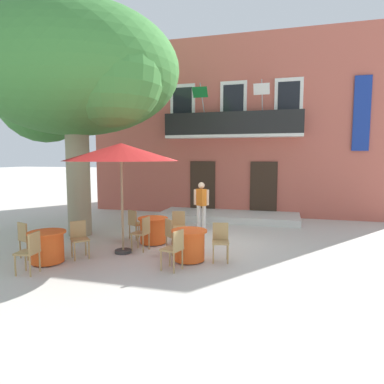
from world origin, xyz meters
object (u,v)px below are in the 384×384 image
Objects in this scene: plane_tree at (73,77)px; cafe_table_middle at (189,245)px; cafe_chair_near_tree_2 at (27,237)px; cafe_chair_middle_0 at (175,247)px; cafe_chair_near_tree_1 at (79,237)px; cafe_table_near_tree at (47,247)px; cafe_umbrella at (121,153)px; cafe_chair_front_1 at (135,222)px; cafe_chair_middle_1 at (220,239)px; cafe_table_front at (153,230)px; pedestrian_near_entrance at (201,203)px; cafe_chair_front_2 at (143,231)px; cafe_chair_near_tree_0 at (30,250)px; cafe_chair_front_0 at (179,225)px; cafe_chair_middle_2 at (173,234)px.

cafe_table_middle is (4.24, -1.76, -4.56)m from plane_tree.
cafe_chair_middle_0 is at bearing 1.88° from cafe_chair_near_tree_2.
cafe_table_near_tree is at bearing -128.24° from cafe_chair_near_tree_1.
cafe_table_near_tree is at bearing -136.69° from cafe_umbrella.
cafe_chair_near_tree_1 is 1.00× the size of cafe_chair_front_1.
cafe_umbrella is (1.32, 1.25, 2.22)m from cafe_table_near_tree.
cafe_table_front is at bearing 154.17° from cafe_chair_middle_1.
cafe_chair_middle_1 is 3.36m from pedestrian_near_entrance.
plane_tree reaches higher than cafe_table_near_tree.
pedestrian_near_entrance reaches higher than cafe_chair_near_tree_1.
cafe_table_near_tree is 0.95× the size of cafe_chair_front_2.
cafe_umbrella is (-0.40, -1.08, 2.22)m from cafe_table_front.
cafe_chair_near_tree_1 reaches higher than cafe_table_near_tree.
cafe_chair_front_2 is (1.58, 2.31, 0.00)m from cafe_chair_near_tree_0.
cafe_chair_front_0 is (-0.78, 1.61, 0.14)m from cafe_table_middle.
pedestrian_near_entrance is at bearing 88.80° from cafe_chair_middle_2.
plane_tree is 7.74× the size of cafe_chair_near_tree_2.
cafe_chair_front_0 is at bearing 56.60° from cafe_chair_near_tree_0.
pedestrian_near_entrance is at bearing 59.93° from cafe_chair_near_tree_1.
cafe_table_near_tree is 0.95× the size of cafe_chair_near_tree_0.
cafe_umbrella is (-1.86, 0.20, 2.22)m from cafe_table_middle.
cafe_table_near_tree is 0.95× the size of cafe_chair_middle_2.
cafe_chair_front_0 reaches higher than cafe_table_near_tree.
plane_tree is 7.74× the size of cafe_chair_front_1.
cafe_chair_front_1 is 2.52m from cafe_umbrella.
plane_tree is at bearing 157.50° from cafe_table_middle.
cafe_table_front is at bearing -114.55° from pedestrian_near_entrance.
cafe_chair_front_1 and cafe_chair_front_2 have the same top height.
cafe_table_front is (-2.18, 1.05, -0.14)m from cafe_chair_middle_1.
cafe_chair_near_tree_2 is at bearing -158.00° from cafe_chair_middle_2.
cafe_chair_front_1 is at bearing 123.99° from cafe_chair_front_2.
cafe_chair_front_2 is (-2.16, 0.30, 0.00)m from cafe_chair_middle_1.
cafe_umbrella is at bearing -78.03° from cafe_chair_front_1.
pedestrian_near_entrance reaches higher than cafe_chair_front_2.
cafe_table_middle is (3.18, 1.05, 0.00)m from cafe_table_near_tree.
cafe_umbrella is 1.75× the size of pedestrian_near_entrance.
cafe_chair_front_2 is at bearing 55.71° from cafe_chair_near_tree_0.
plane_tree is 5.80m from cafe_chair_near_tree_0.
cafe_chair_near_tree_1 is 1.05× the size of cafe_table_middle.
pedestrian_near_entrance is (-0.40, 4.07, 0.41)m from cafe_chair_middle_0.
pedestrian_near_entrance reaches higher than cafe_chair_middle_1.
cafe_chair_middle_2 is (-0.58, 0.48, 0.14)m from cafe_table_middle.
cafe_chair_near_tree_2 is 1.00× the size of cafe_chair_middle_2.
cafe_chair_front_0 is (1.94, 2.07, 0.00)m from cafe_chair_near_tree_1.
cafe_table_middle is 0.77m from cafe_chair_middle_0.
cafe_chair_middle_0 is 2.44m from cafe_chair_front_0.
plane_tree is 7.74× the size of cafe_chair_near_tree_1.
cafe_chair_front_1 reaches higher than cafe_table_middle.
cafe_table_middle is 1.79m from cafe_chair_front_0.
cafe_chair_middle_0 is at bearing -56.65° from cafe_table_front.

